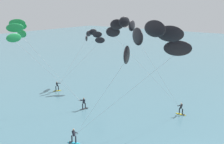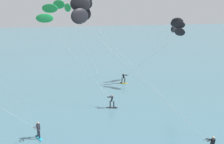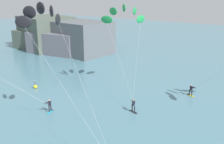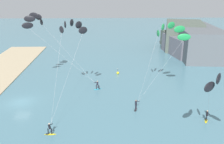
# 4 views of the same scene
# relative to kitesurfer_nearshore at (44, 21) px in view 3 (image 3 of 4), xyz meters

# --- Properties ---
(kitesurfer_nearshore) EXTENTS (11.78, 5.32, 13.38)m
(kitesurfer_nearshore) POSITION_rel_kitesurfer_nearshore_xyz_m (0.00, 0.00, 0.00)
(kitesurfer_nearshore) COLOR yellow
(kitesurfer_nearshore) RESTS_ON ground
(kitesurfer_mid_water) EXTENTS (9.33, 9.23, 12.67)m
(kitesurfer_mid_water) POSITION_rel_kitesurfer_nearshore_xyz_m (-1.85, 15.68, -0.76)
(kitesurfer_mid_water) COLOR #333338
(kitesurfer_mid_water) RESTS_ON ground
(marker_buoy) EXTENTS (0.56, 0.56, 1.38)m
(marker_buoy) POSITION_rel_kitesurfer_nearshore_xyz_m (-12.98, 7.94, -11.40)
(marker_buoy) COLOR yellow
(marker_buoy) RESTS_ON ground
(distant_headland) EXTENTS (27.40, 17.26, 8.38)m
(distant_headland) POSITION_rel_kitesurfer_nearshore_xyz_m (-32.05, 30.66, -8.35)
(distant_headland) COLOR #4C564C
(distant_headland) RESTS_ON ground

